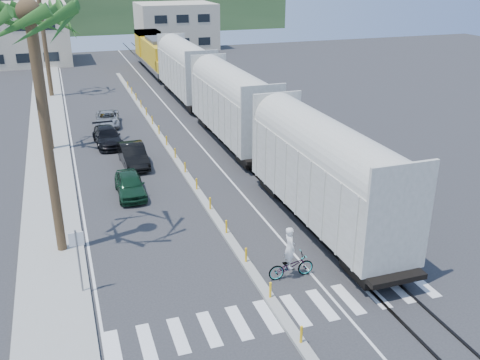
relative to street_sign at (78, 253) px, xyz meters
name	(u,v)px	position (x,y,z in m)	size (l,w,h in m)	color
ground	(261,287)	(7.30, -2.00, -1.97)	(140.00, 140.00, 0.00)	#28282B
sidewalk	(48,138)	(-1.20, 23.00, -1.90)	(3.00, 90.00, 0.15)	gray
rails	(203,115)	(12.30, 26.00, -1.94)	(1.56, 100.00, 0.06)	black
median	(167,146)	(7.30, 17.96, -1.88)	(0.45, 60.00, 0.85)	gray
crosswalk	(279,314)	(7.30, -4.00, -1.97)	(14.00, 2.20, 0.01)	silver
lane_markings	(129,131)	(5.15, 23.00, -1.97)	(9.42, 90.00, 0.01)	silver
freight_train	(211,91)	(12.30, 22.95, 0.93)	(3.00, 60.94, 5.85)	#ABAA9D
street_sign	(78,253)	(0.00, 0.00, 0.00)	(0.60, 0.08, 3.00)	slate
buildings	(56,23)	(0.89, 69.66, 2.39)	(38.00, 27.00, 10.00)	#B3A68E
hillside	(85,0)	(7.30, 98.00, 4.03)	(80.00, 20.00, 12.00)	#385628
car_lead	(130,185)	(3.40, 9.74, -1.28)	(1.68, 4.06, 1.38)	#10321E
car_second	(133,155)	(4.34, 14.85, -1.22)	(1.72, 4.58, 1.50)	black
car_third	(107,137)	(3.13, 19.90, -1.30)	(2.11, 4.70, 1.34)	black
car_rear	(107,119)	(3.69, 25.30, -1.37)	(2.43, 4.51, 1.20)	#9C9FA1
cyclist	(291,261)	(8.80, -1.66, -1.16)	(0.83, 2.12, 2.48)	#9EA0A5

